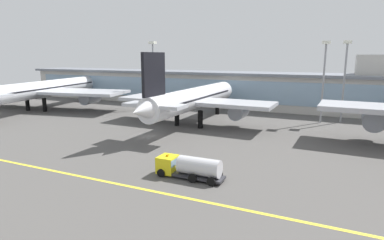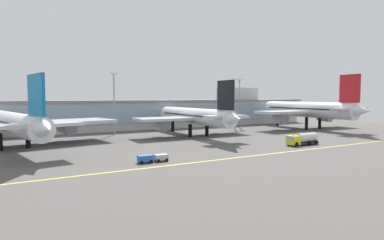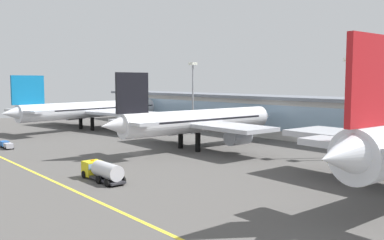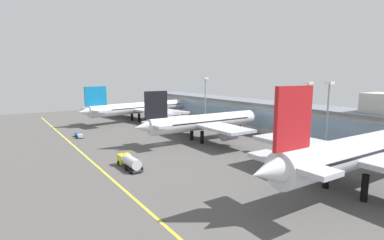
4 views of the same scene
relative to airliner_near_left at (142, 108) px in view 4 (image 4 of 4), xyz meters
name	(u,v)px [view 4 (image 4 of 4)]	position (x,y,z in m)	size (l,w,h in m)	color
ground_plane	(160,144)	(45.99, -14.92, -5.84)	(207.70, 207.70, 0.00)	#514F4C
taxiway_centreline_stripe	(85,155)	(45.99, -36.92, -5.84)	(166.16, 0.50, 0.01)	yellow
terminal_building	(267,115)	(48.08, 29.15, -0.07)	(151.36, 14.00, 15.90)	beige
airliner_near_left	(142,108)	(0.00, 0.00, 0.00)	(50.98, 58.81, 16.08)	black
airliner_near_right	(204,122)	(49.27, -0.96, 0.07)	(36.32, 46.46, 16.21)	black
airliner_far_right	(356,153)	(97.19, -2.74, 1.18)	(42.48, 49.82, 19.20)	black
fuel_tanker_truck	(129,162)	(62.36, -31.28, -4.34)	(9.05, 2.92, 2.90)	black
baggage_tug_near	(79,135)	(21.83, -32.75, -5.05)	(5.64, 1.83, 1.40)	black
apron_light_mast_west	(307,105)	(75.63, 13.58, 6.97)	(1.80, 1.80, 18.92)	gray
apron_light_mast_centre	(328,106)	(79.99, 16.08, 7.02)	(1.80, 1.80, 19.02)	gray
apron_light_mast_east	(205,94)	(29.11, 14.36, 7.39)	(1.80, 1.80, 19.66)	gray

